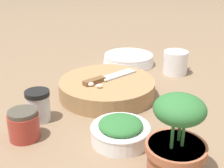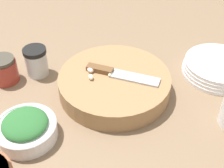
# 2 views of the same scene
# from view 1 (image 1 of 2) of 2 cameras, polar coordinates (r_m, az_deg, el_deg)

# --- Properties ---
(ground_plane) EXTENTS (5.00, 5.00, 0.00)m
(ground_plane) POSITION_cam_1_polar(r_m,az_deg,el_deg) (0.93, 0.48, -2.75)
(ground_plane) COLOR #7F664C
(cutting_board) EXTENTS (0.29, 0.29, 0.05)m
(cutting_board) POSITION_cam_1_polar(r_m,az_deg,el_deg) (0.94, -0.92, -0.76)
(cutting_board) COLOR #9E754C
(cutting_board) RESTS_ON ground_plane
(chef_knife) EXTENTS (0.19, 0.10, 0.01)m
(chef_knife) POSITION_cam_1_polar(r_m,az_deg,el_deg) (0.94, -0.91, 1.16)
(chef_knife) COLOR brown
(chef_knife) RESTS_ON cutting_board
(garlic_cloves) EXTENTS (0.07, 0.07, 0.01)m
(garlic_cloves) POSITION_cam_1_polar(r_m,az_deg,el_deg) (0.90, -3.30, 0.25)
(garlic_cloves) COLOR white
(garlic_cloves) RESTS_ON cutting_board
(herb_bowl) EXTENTS (0.14, 0.14, 0.06)m
(herb_bowl) POSITION_cam_1_polar(r_m,az_deg,el_deg) (0.72, 1.56, -8.56)
(herb_bowl) COLOR white
(herb_bowl) RESTS_ON ground_plane
(spice_jar) EXTENTS (0.06, 0.06, 0.08)m
(spice_jar) POSITION_cam_1_polar(r_m,az_deg,el_deg) (0.82, -13.34, -3.85)
(spice_jar) COLOR silver
(spice_jar) RESTS_ON ground_plane
(coffee_mug) EXTENTS (0.11, 0.09, 0.08)m
(coffee_mug) POSITION_cam_1_polar(r_m,az_deg,el_deg) (1.14, 11.58, 3.90)
(coffee_mug) COLOR white
(coffee_mug) RESTS_ON ground_plane
(plate_stack) EXTENTS (0.20, 0.20, 0.04)m
(plate_stack) POSITION_cam_1_polar(r_m,az_deg,el_deg) (1.21, 3.04, 4.48)
(plate_stack) COLOR white
(plate_stack) RESTS_ON ground_plane
(honey_jar) EXTENTS (0.07, 0.07, 0.07)m
(honey_jar) POSITION_cam_1_polar(r_m,az_deg,el_deg) (0.76, -15.84, -7.20)
(honey_jar) COLOR #9E3328
(honey_jar) RESTS_ON ground_plane
(potted_herb) EXTENTS (0.12, 0.12, 0.17)m
(potted_herb) POSITION_cam_1_polar(r_m,az_deg,el_deg) (0.61, 11.74, -10.27)
(potted_herb) COLOR #A35B3D
(potted_herb) RESTS_ON ground_plane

